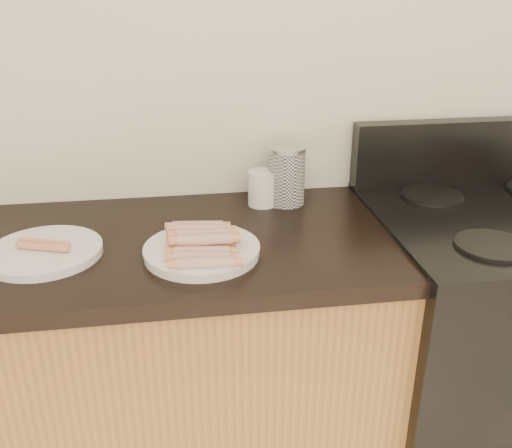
{
  "coord_description": "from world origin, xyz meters",
  "views": [
    {
      "loc": [
        -0.14,
        0.37,
        1.52
      ],
      "look_at": [
        0.05,
        1.62,
        0.96
      ],
      "focal_mm": 40.0,
      "sensor_mm": 36.0,
      "label": 1
    }
  ],
  "objects": [
    {
      "name": "plain_sausages",
      "position": [
        -0.46,
        1.64,
        0.93
      ],
      "size": [
        0.12,
        0.08,
        0.02
      ],
      "rotation": [
        0.0,
        0.0,
        -0.34
      ],
      "color": "#B56832",
      "rests_on": "side_plate"
    },
    {
      "name": "main_plate",
      "position": [
        -0.09,
        1.59,
        0.91
      ],
      "size": [
        0.32,
        0.32,
        0.02
      ],
      "primitive_type": "cylinder",
      "rotation": [
        0.0,
        0.0,
        -0.2
      ],
      "color": "silver",
      "rests_on": "counter_slab"
    },
    {
      "name": "mug",
      "position": [
        0.11,
        1.89,
        0.95
      ],
      "size": [
        0.1,
        0.1,
        0.1
      ],
      "primitive_type": "cylinder",
      "rotation": [
        0.0,
        0.0,
        0.24
      ],
      "color": "white",
      "rests_on": "counter_slab"
    },
    {
      "name": "canister",
      "position": [
        0.18,
        1.89,
        0.99
      ],
      "size": [
        0.11,
        0.11,
        0.17
      ],
      "rotation": [
        0.0,
        0.0,
        -0.15
      ],
      "color": "white",
      "rests_on": "counter_slab"
    },
    {
      "name": "stove",
      "position": [
        0.78,
        1.68,
        0.46
      ],
      "size": [
        0.76,
        0.65,
        0.91
      ],
      "color": "black",
      "rests_on": "floor"
    },
    {
      "name": "burner_near_left",
      "position": [
        0.61,
        1.51,
        0.92
      ],
      "size": [
        0.18,
        0.18,
        0.01
      ],
      "primitive_type": "cylinder",
      "color": "black",
      "rests_on": "stove"
    },
    {
      "name": "wall_back",
      "position": [
        0.0,
        2.0,
        1.3
      ],
      "size": [
        4.0,
        0.04,
        2.6
      ],
      "primitive_type": "cube",
      "color": "silver",
      "rests_on": "ground"
    },
    {
      "name": "burner_far_left",
      "position": [
        0.61,
        1.84,
        0.92
      ],
      "size": [
        0.18,
        0.18,
        0.01
      ],
      "primitive_type": "cylinder",
      "color": "black",
      "rests_on": "stove"
    },
    {
      "name": "hotdog_pile",
      "position": [
        -0.09,
        1.59,
        0.94
      ],
      "size": [
        0.13,
        0.25,
        0.05
      ],
      "rotation": [
        0.0,
        0.0,
        -0.13
      ],
      "color": "maroon",
      "rests_on": "main_plate"
    },
    {
      "name": "side_plate",
      "position": [
        -0.46,
        1.64,
        0.91
      ],
      "size": [
        0.36,
        0.36,
        0.02
      ],
      "primitive_type": "cylinder",
      "rotation": [
        0.0,
        0.0,
        0.39
      ],
      "color": "white",
      "rests_on": "counter_slab"
    },
    {
      "name": "stove_panel",
      "position": [
        0.78,
        1.96,
        1.01
      ],
      "size": [
        0.76,
        0.06,
        0.2
      ],
      "primitive_type": "cube",
      "color": "black",
      "rests_on": "stove"
    }
  ]
}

